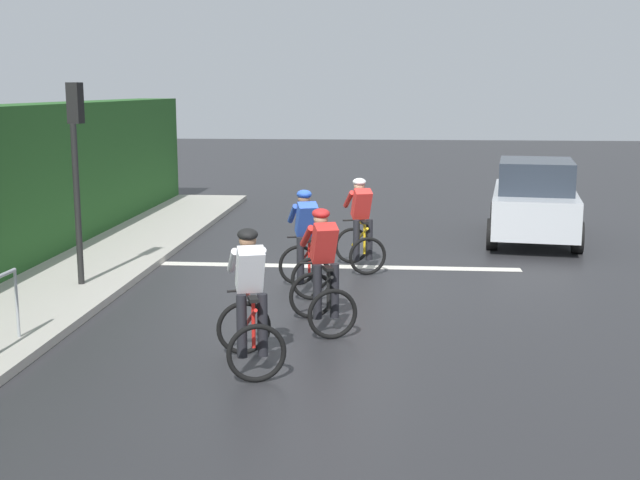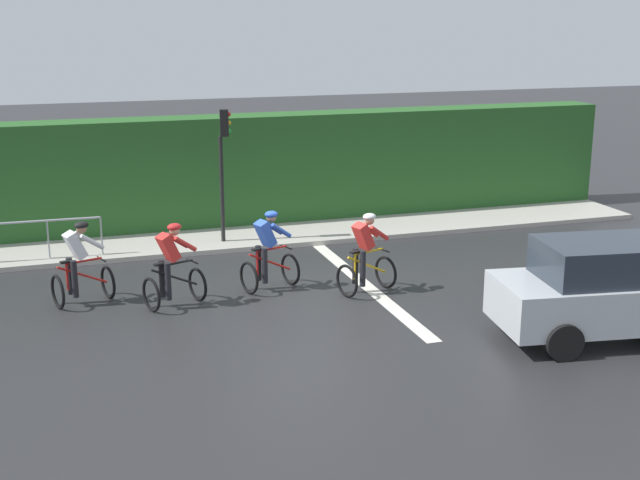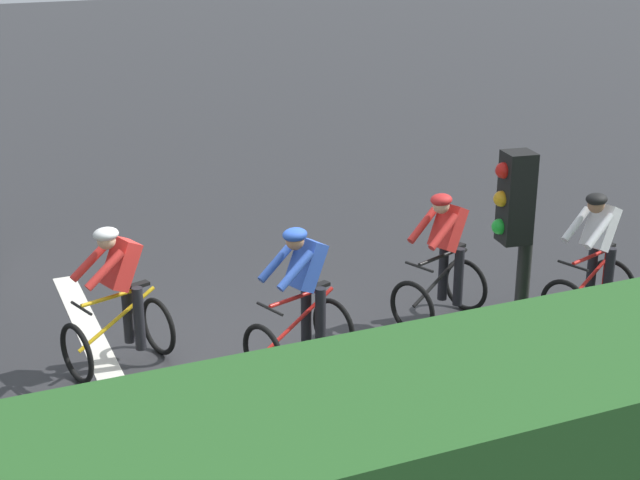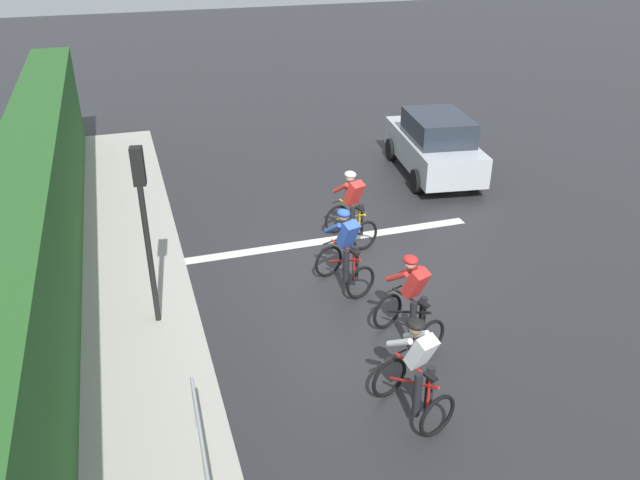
{
  "view_description": "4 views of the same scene",
  "coord_description": "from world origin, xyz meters",
  "views": [
    {
      "loc": [
        -1.12,
        13.49,
        3.25
      ],
      "look_at": [
        -0.03,
        0.93,
        0.94
      ],
      "focal_mm": 46.55,
      "sensor_mm": 36.0,
      "label": 1
    },
    {
      "loc": [
        -16.03,
        4.69,
        5.58
      ],
      "look_at": [
        -0.89,
        -0.2,
        1.29
      ],
      "focal_mm": 47.71,
      "sensor_mm": 36.0,
      "label": 2
    },
    {
      "loc": [
        8.98,
        -3.01,
        4.96
      ],
      "look_at": [
        -0.98,
        1.3,
        0.99
      ],
      "focal_mm": 53.17,
      "sensor_mm": 36.0,
      "label": 3
    },
    {
      "loc": [
        4.01,
        10.76,
        6.7
      ],
      "look_at": [
        0.76,
        0.58,
        1.15
      ],
      "focal_mm": 35.92,
      "sensor_mm": 36.0,
      "label": 4
    }
  ],
  "objects": [
    {
      "name": "cyclist_fourth",
      "position": [
        -0.58,
        -1.27,
        0.8
      ],
      "size": [
        0.98,
        1.24,
        1.66
      ],
      "color": "black",
      "rests_on": "ground"
    },
    {
      "name": "pedestrian_railing_kerbside",
      "position": [
        3.65,
        5.44,
        0.79
      ],
      "size": [
        0.17,
        3.57,
        1.03
      ],
      "color": "#999EA3",
      "rests_on": "ground"
    },
    {
      "name": "stone_wall_low",
      "position": [
        5.45,
        2.0,
        0.34
      ],
      "size": [
        0.44,
        25.22,
        0.68
      ],
      "primitive_type": "cube",
      "color": "gray",
      "rests_on": "ground"
    },
    {
      "name": "traffic_light_near_crossing",
      "position": [
        3.87,
        0.7,
        2.22
      ],
      "size": [
        0.23,
        0.31,
        3.34
      ],
      "color": "black",
      "rests_on": "ground"
    },
    {
      "name": "car_silver",
      "position": [
        -4.19,
        -4.46,
        0.87
      ],
      "size": [
        2.32,
        4.3,
        1.76
      ],
      "color": "#B7BCC1",
      "rests_on": "ground"
    },
    {
      "name": "cyclist_second",
      "position": [
        -0.21,
        2.59,
        0.8
      ],
      "size": [
        1.02,
        1.25,
        1.66
      ],
      "color": "black",
      "rests_on": "ground"
    },
    {
      "name": "cyclist_mid",
      "position": [
        0.23,
        0.56,
        0.8
      ],
      "size": [
        0.99,
        1.24,
        1.66
      ],
      "color": "black",
      "rests_on": "ground"
    },
    {
      "name": "ground_plane",
      "position": [
        0.0,
        0.0,
        0.0
      ],
      "size": [
        80.0,
        80.0,
        0.0
      ],
      "primitive_type": "plane",
      "color": "#28282B"
    },
    {
      "name": "sidewalk_kerb",
      "position": [
        4.55,
        2.0,
        0.06
      ],
      "size": [
        2.8,
        25.22,
        0.12
      ],
      "primitive_type": "cube",
      "color": "#ADA89E",
      "rests_on": "ground"
    },
    {
      "name": "cyclist_lead",
      "position": [
        0.49,
        4.28,
        0.8
      ],
      "size": [
        0.98,
        1.24,
        1.66
      ],
      "color": "black",
      "rests_on": "ground"
    },
    {
      "name": "road_marking_stop_line",
      "position": [
        0.0,
        -1.46,
        0.0
      ],
      "size": [
        7.0,
        0.3,
        0.01
      ],
      "primitive_type": "cube",
      "color": "silver",
      "rests_on": "ground"
    },
    {
      "name": "hedge_wall",
      "position": [
        5.75,
        2.0,
        1.48
      ],
      "size": [
        1.1,
        25.22,
        2.95
      ],
      "primitive_type": "cube",
      "color": "#265623",
      "rests_on": "ground"
    }
  ]
}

